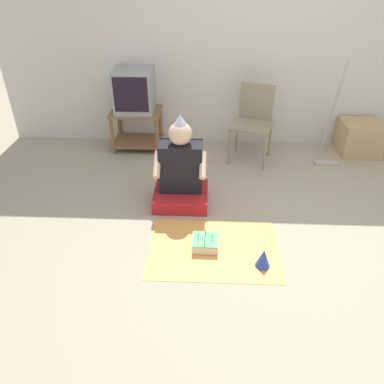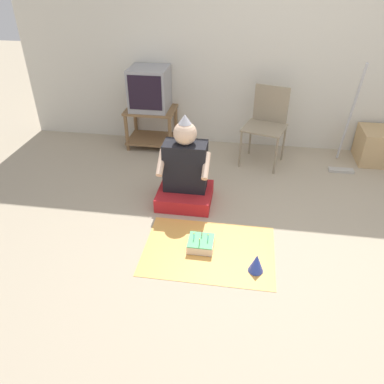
{
  "view_description": "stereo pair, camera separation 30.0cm",
  "coord_description": "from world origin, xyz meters",
  "px_view_note": "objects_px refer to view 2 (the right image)",
  "views": [
    {
      "loc": [
        -0.62,
        -2.57,
        2.14
      ],
      "look_at": [
        -0.74,
        0.22,
        0.35
      ],
      "focal_mm": 35.0,
      "sensor_mm": 36.0,
      "label": 1
    },
    {
      "loc": [
        -0.32,
        -2.54,
        2.14
      ],
      "look_at": [
        -0.74,
        0.22,
        0.35
      ],
      "focal_mm": 35.0,
      "sensor_mm": 36.0,
      "label": 2
    }
  ],
  "objects_px": {
    "cardboard_box_stack": "(379,146)",
    "dust_mop": "(346,140)",
    "folding_chair": "(267,120)",
    "party_hat_blue": "(256,263)",
    "tv": "(150,89)",
    "person_seated": "(185,173)",
    "birthday_cake": "(201,243)"
  },
  "relations": [
    {
      "from": "cardboard_box_stack",
      "to": "dust_mop",
      "type": "height_order",
      "value": "dust_mop"
    },
    {
      "from": "tv",
      "to": "dust_mop",
      "type": "height_order",
      "value": "dust_mop"
    },
    {
      "from": "dust_mop",
      "to": "birthday_cake",
      "type": "height_order",
      "value": "dust_mop"
    },
    {
      "from": "cardboard_box_stack",
      "to": "dust_mop",
      "type": "relative_size",
      "value": 0.39
    },
    {
      "from": "tv",
      "to": "cardboard_box_stack",
      "type": "distance_m",
      "value": 2.84
    },
    {
      "from": "tv",
      "to": "person_seated",
      "type": "distance_m",
      "value": 1.45
    },
    {
      "from": "cardboard_box_stack",
      "to": "person_seated",
      "type": "distance_m",
      "value": 2.46
    },
    {
      "from": "folding_chair",
      "to": "birthday_cake",
      "type": "relative_size",
      "value": 4.06
    },
    {
      "from": "party_hat_blue",
      "to": "cardboard_box_stack",
      "type": "bearing_deg",
      "value": 56.05
    },
    {
      "from": "folding_chair",
      "to": "cardboard_box_stack",
      "type": "bearing_deg",
      "value": 7.91
    },
    {
      "from": "person_seated",
      "to": "folding_chair",
      "type": "bearing_deg",
      "value": 52.08
    },
    {
      "from": "cardboard_box_stack",
      "to": "birthday_cake",
      "type": "xyz_separation_m",
      "value": [
        -1.89,
        -1.9,
        -0.15
      ]
    },
    {
      "from": "cardboard_box_stack",
      "to": "party_hat_blue",
      "type": "bearing_deg",
      "value": -123.95
    },
    {
      "from": "dust_mop",
      "to": "birthday_cake",
      "type": "distance_m",
      "value": 2.21
    },
    {
      "from": "folding_chair",
      "to": "cardboard_box_stack",
      "type": "relative_size",
      "value": 1.83
    },
    {
      "from": "dust_mop",
      "to": "party_hat_blue",
      "type": "distance_m",
      "value": 2.11
    },
    {
      "from": "tv",
      "to": "person_seated",
      "type": "xyz_separation_m",
      "value": [
        0.64,
        -1.23,
        -0.43
      ]
    },
    {
      "from": "person_seated",
      "to": "party_hat_blue",
      "type": "bearing_deg",
      "value": -51.89
    },
    {
      "from": "tv",
      "to": "birthday_cake",
      "type": "relative_size",
      "value": 2.31
    },
    {
      "from": "tv",
      "to": "folding_chair",
      "type": "relative_size",
      "value": 0.57
    },
    {
      "from": "folding_chair",
      "to": "party_hat_blue",
      "type": "relative_size",
      "value": 5.5
    },
    {
      "from": "cardboard_box_stack",
      "to": "party_hat_blue",
      "type": "xyz_separation_m",
      "value": [
        -1.43,
        -2.12,
        -0.11
      ]
    },
    {
      "from": "tv",
      "to": "person_seated",
      "type": "relative_size",
      "value": 0.55
    },
    {
      "from": "cardboard_box_stack",
      "to": "party_hat_blue",
      "type": "distance_m",
      "value": 2.55
    },
    {
      "from": "dust_mop",
      "to": "folding_chair",
      "type": "bearing_deg",
      "value": 175.79
    },
    {
      "from": "tv",
      "to": "cardboard_box_stack",
      "type": "xyz_separation_m",
      "value": [
        2.79,
        -0.03,
        -0.55
      ]
    },
    {
      "from": "cardboard_box_stack",
      "to": "dust_mop",
      "type": "bearing_deg",
      "value": -151.08
    },
    {
      "from": "party_hat_blue",
      "to": "dust_mop",
      "type": "bearing_deg",
      "value": 62.63
    },
    {
      "from": "dust_mop",
      "to": "tv",
      "type": "bearing_deg",
      "value": 173.08
    },
    {
      "from": "person_seated",
      "to": "birthday_cake",
      "type": "bearing_deg",
      "value": -70.35
    },
    {
      "from": "folding_chair",
      "to": "dust_mop",
      "type": "relative_size",
      "value": 0.72
    },
    {
      "from": "folding_chair",
      "to": "cardboard_box_stack",
      "type": "distance_m",
      "value": 1.41
    }
  ]
}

